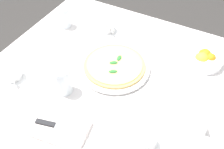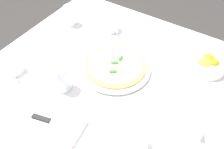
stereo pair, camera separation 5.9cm
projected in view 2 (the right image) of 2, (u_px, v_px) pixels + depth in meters
name	position (u px, v px, depth m)	size (l,w,h in m)	color
dining_table	(109.00, 105.00, 1.17)	(1.14, 1.14, 0.74)	white
pizza_plate	(115.00, 67.00, 1.15)	(0.32, 0.32, 0.02)	white
pizza	(115.00, 65.00, 1.14)	(0.28, 0.28, 0.02)	#DBAD60
coffee_cup_right_edge	(137.00, 144.00, 0.87)	(0.13, 0.13, 0.06)	white
coffee_cup_near_right	(14.00, 67.00, 1.12)	(0.13, 0.13, 0.07)	white
coffee_cup_far_left	(112.00, 26.00, 1.32)	(0.13, 0.13, 0.07)	white
water_glass_left_edge	(70.00, 17.00, 1.36)	(0.06, 0.06, 0.11)	white
water_glass_near_left	(62.00, 79.00, 1.04)	(0.07, 0.07, 0.12)	white
napkin_folded	(54.00, 124.00, 0.94)	(0.24, 0.16, 0.02)	silver
dinner_knife	(54.00, 122.00, 0.93)	(0.19, 0.06, 0.01)	silver
citrus_bowl	(208.00, 64.00, 1.14)	(0.15, 0.15, 0.07)	white
menu_card	(200.00, 126.00, 0.91)	(0.04, 0.08, 0.06)	white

